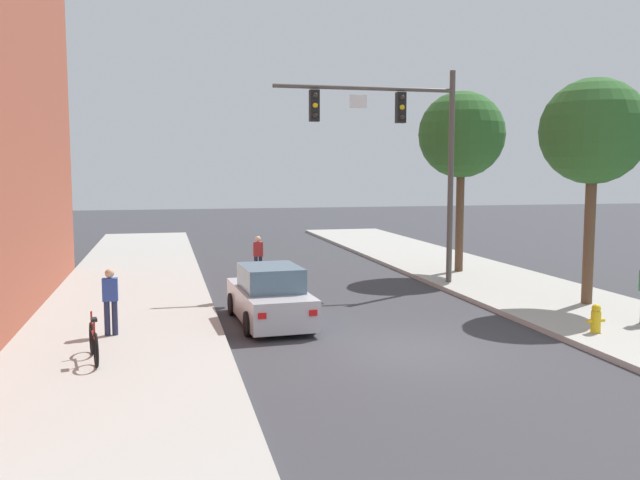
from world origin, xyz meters
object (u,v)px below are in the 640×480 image
object	(u,v)px
traffic_signal_mast	(403,137)
bicycle_leaning	(94,343)
pedestrian_sidewalk_left_walker	(110,298)
pedestrian_crossing_road	(258,255)
street_tree_nearest	(593,133)
fire_hydrant	(596,318)
street_tree_second	(461,135)
car_lead_silver	(270,297)

from	to	relation	value
traffic_signal_mast	bicycle_leaning	size ratio (longest dim) A/B	4.28
pedestrian_sidewalk_left_walker	bicycle_leaning	bearing A→B (deg)	-94.90
pedestrian_crossing_road	street_tree_nearest	bearing A→B (deg)	-41.94
pedestrian_sidewalk_left_walker	fire_hydrant	distance (m)	11.96
fire_hydrant	street_tree_nearest	xyz separation A→B (m)	(2.05, 3.30, 4.77)
pedestrian_sidewalk_left_walker	street_tree_second	size ratio (longest dim) A/B	0.23
car_lead_silver	fire_hydrant	bearing A→B (deg)	-24.72
pedestrian_sidewalk_left_walker	fire_hydrant	size ratio (longest dim) A/B	2.28
pedestrian_sidewalk_left_walker	street_tree_nearest	bearing A→B (deg)	3.40
pedestrian_crossing_road	fire_hydrant	distance (m)	13.20
street_tree_second	traffic_signal_mast	bearing A→B (deg)	-144.45
street_tree_second	fire_hydrant	bearing A→B (deg)	-96.16
pedestrian_crossing_road	traffic_signal_mast	bearing A→B (deg)	-36.08
pedestrian_sidewalk_left_walker	bicycle_leaning	world-z (taller)	pedestrian_sidewalk_left_walker
traffic_signal_mast	pedestrian_sidewalk_left_walker	xyz separation A→B (m)	(-9.48, -5.43, -4.28)
pedestrian_sidewalk_left_walker	fire_hydrant	world-z (taller)	pedestrian_sidewalk_left_walker
pedestrian_sidewalk_left_walker	fire_hydrant	xyz separation A→B (m)	(11.68, -2.48, -0.56)
bicycle_leaning	street_tree_nearest	xyz separation A→B (m)	(13.93, 3.04, 4.74)
pedestrian_crossing_road	fire_hydrant	bearing A→B (deg)	-58.79
car_lead_silver	street_tree_second	bearing A→B (deg)	37.85
pedestrian_sidewalk_left_walker	pedestrian_crossing_road	world-z (taller)	pedestrian_sidewalk_left_walker
traffic_signal_mast	street_tree_nearest	bearing A→B (deg)	-47.29
pedestrian_crossing_road	street_tree_second	size ratio (longest dim) A/B	0.23
bicycle_leaning	fire_hydrant	xyz separation A→B (m)	(11.87, -0.26, -0.03)
pedestrian_crossing_road	fire_hydrant	xyz separation A→B (m)	(6.84, -11.28, -0.41)
bicycle_leaning	fire_hydrant	bearing A→B (deg)	-1.24
pedestrian_crossing_road	street_tree_nearest	xyz separation A→B (m)	(8.89, -7.99, 4.36)
bicycle_leaning	car_lead_silver	bearing A→B (deg)	37.25
traffic_signal_mast	car_lead_silver	world-z (taller)	traffic_signal_mast
traffic_signal_mast	pedestrian_crossing_road	size ratio (longest dim) A/B	4.57
bicycle_leaning	fire_hydrant	distance (m)	11.88
street_tree_nearest	bicycle_leaning	bearing A→B (deg)	-167.68
pedestrian_crossing_road	bicycle_leaning	world-z (taller)	pedestrian_crossing_road
car_lead_silver	fire_hydrant	xyz separation A→B (m)	(7.61, -3.50, -0.22)
traffic_signal_mast	fire_hydrant	distance (m)	9.53
fire_hydrant	street_tree_nearest	world-z (taller)	street_tree_nearest
traffic_signal_mast	car_lead_silver	distance (m)	8.36
bicycle_leaning	street_tree_nearest	distance (m)	15.02
car_lead_silver	bicycle_leaning	world-z (taller)	car_lead_silver
car_lead_silver	fire_hydrant	distance (m)	8.38
street_tree_nearest	pedestrian_sidewalk_left_walker	bearing A→B (deg)	-176.60
bicycle_leaning	pedestrian_sidewalk_left_walker	bearing A→B (deg)	85.10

